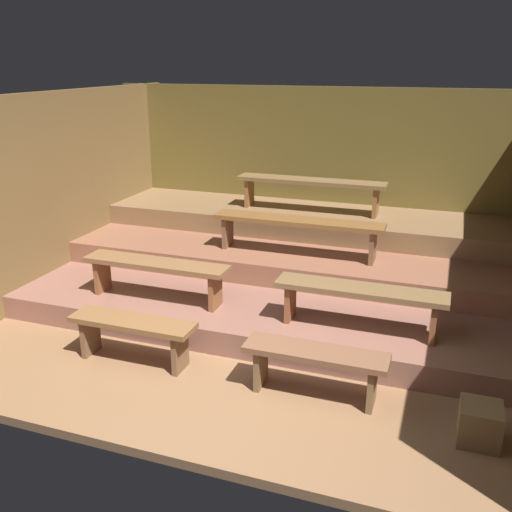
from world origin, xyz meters
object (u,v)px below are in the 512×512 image
Objects in this scene: bench_floor_right at (315,360)px; bench_lower_right at (360,296)px; bench_floor_left at (133,329)px; bench_middle_center at (298,225)px; bench_upper_center at (311,185)px; bench_lower_left at (156,269)px; wooden_crate_floor at (480,424)px.

bench_floor_right is 0.90m from bench_lower_right.
bench_lower_right reaches higher than bench_floor_right.
bench_middle_center is at bearing 64.31° from bench_floor_left.
bench_upper_center reaches higher than bench_middle_center.
bench_upper_center is at bearing 105.30° from bench_floor_right.
bench_lower_right is 0.81× the size of bench_upper_center.
bench_lower_left is at bearing 156.26° from bench_floor_right.
bench_lower_right is 1.53m from bench_middle_center.
bench_floor_left is 1.70m from bench_floor_right.
bench_lower_left is at bearing -115.59° from bench_upper_center.
bench_floor_left reaches higher than wooden_crate_floor.
bench_upper_center is (1.07, 2.23, 0.51)m from bench_lower_left.
bench_upper_center is (-0.12, 1.04, 0.25)m from bench_middle_center.
bench_middle_center reaches higher than wooden_crate_floor.
bench_upper_center is at bearing 96.41° from bench_middle_center.
bench_floor_left is at bearing -76.08° from bench_lower_left.
bench_floor_left is at bearing -156.26° from bench_lower_right.
bench_lower_left is (-1.90, 0.84, 0.26)m from bench_floor_right.
wooden_crate_floor is at bearing -48.00° from bench_middle_center.
bench_lower_left is 2.11m from bench_lower_right.
bench_floor_left is 0.61× the size of bench_upper_center.
bench_lower_left is 3.36m from wooden_crate_floor.
bench_lower_left is 0.80× the size of bench_middle_center.
bench_upper_center reaches higher than bench_lower_right.
bench_middle_center is at bearing 128.01° from bench_lower_right.
bench_floor_right is (1.70, 0.00, 0.00)m from bench_floor_left.
bench_lower_right is (1.90, 0.84, 0.26)m from bench_floor_left.
bench_lower_right is 0.80× the size of bench_middle_center.
bench_upper_center is (-0.84, 3.06, 0.77)m from bench_floor_right.
bench_floor_left is 0.75× the size of bench_lower_right.
bench_middle_center reaches higher than bench_floor_left.
bench_lower_right reaches higher than wooden_crate_floor.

